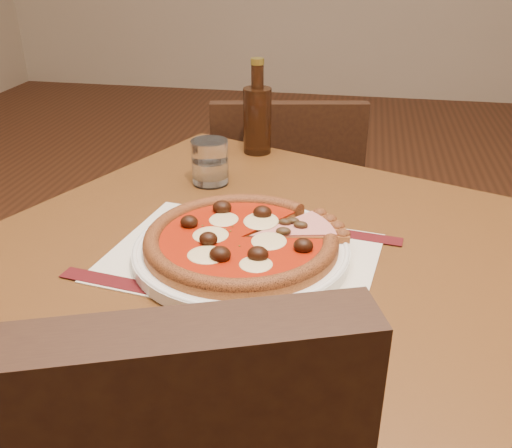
{
  "coord_description": "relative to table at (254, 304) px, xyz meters",
  "views": [
    {
      "loc": [
        0.43,
        -1.65,
        1.17
      ],
      "look_at": [
        0.29,
        -0.9,
        0.78
      ],
      "focal_mm": 40.0,
      "sensor_mm": 36.0,
      "label": 1
    }
  ],
  "objects": [
    {
      "name": "placemat",
      "position": [
        -0.01,
        -0.03,
        0.1
      ],
      "size": [
        0.41,
        0.32,
        0.0
      ],
      "primitive_type": "cube",
      "rotation": [
        0.0,
        0.0,
        -0.14
      ],
      "color": "beige",
      "rests_on": "table"
    },
    {
      "name": "chair_far",
      "position": [
        -0.05,
        0.7,
        -0.19
      ],
      "size": [
        0.45,
        0.45,
        0.81
      ],
      "rotation": [
        0.0,
        0.0,
        3.33
      ],
      "color": "black",
      "rests_on": "ground"
    },
    {
      "name": "pizza",
      "position": [
        -0.01,
        -0.03,
        0.13
      ],
      "size": [
        0.28,
        0.28,
        0.04
      ],
      "color": "#AD5F2A",
      "rests_on": "plate"
    },
    {
      "name": "bottle",
      "position": [
        -0.07,
        0.42,
        0.18
      ],
      "size": [
        0.06,
        0.06,
        0.2
      ],
      "color": "#371C0D",
      "rests_on": "table"
    },
    {
      "name": "table",
      "position": [
        0.0,
        0.0,
        0.0
      ],
      "size": [
        1.04,
        1.04,
        0.75
      ],
      "rotation": [
        0.0,
        0.0,
        -0.38
      ],
      "color": "brown",
      "rests_on": "ground"
    },
    {
      "name": "plate",
      "position": [
        -0.01,
        -0.03,
        0.11
      ],
      "size": [
        0.31,
        0.31,
        0.02
      ],
      "primitive_type": "cylinder",
      "color": "white",
      "rests_on": "placemat"
    },
    {
      "name": "water_glass",
      "position": [
        -0.13,
        0.23,
        0.14
      ],
      "size": [
        0.08,
        0.08,
        0.08
      ],
      "primitive_type": "cylinder",
      "rotation": [
        0.0,
        0.0,
        0.23
      ],
      "color": "white",
      "rests_on": "table"
    },
    {
      "name": "ham_slice",
      "position": [
        0.07,
        0.03,
        0.13
      ],
      "size": [
        0.14,
        0.12,
        0.02
      ],
      "rotation": [
        0.0,
        0.0,
        0.55
      ],
      "color": "#AD5F2A",
      "rests_on": "plate"
    }
  ]
}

